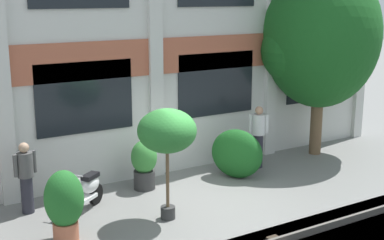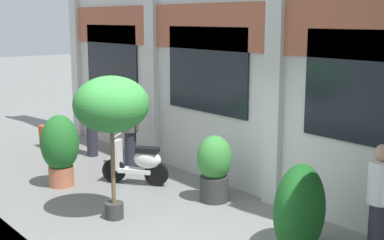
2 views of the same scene
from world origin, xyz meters
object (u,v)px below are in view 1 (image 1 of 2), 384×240
Objects in this scene: potted_plant_glazed_jar at (144,163)px; resident_by_doorway at (258,135)px; broadleaf_tree at (321,39)px; potted_plant_fluted_column at (64,203)px; topiary_hedge at (237,154)px; potted_plant_tall_urn at (167,133)px; scooter_near_curb at (86,191)px; resident_watching_tracks at (26,176)px.

resident_by_doorway reaches higher than potted_plant_glazed_jar.
potted_plant_glazed_jar is (-5.64, -0.01, -2.75)m from broadleaf_tree.
potted_plant_fluted_column is 1.03× the size of topiary_hedge.
potted_plant_fluted_column reaches higher than topiary_hedge.
broadleaf_tree is 6.27m from potted_plant_glazed_jar.
potted_plant_tall_urn is 2.35m from scooter_near_curb.
resident_watching_tracks reaches higher than topiary_hedge.
topiary_hedge is (5.20, -0.50, -0.20)m from resident_watching_tracks.
potted_plant_tall_urn reaches higher than resident_by_doorway.
resident_watching_tracks is (-2.81, -0.00, 0.20)m from potted_plant_glazed_jar.
potted_plant_tall_urn reaches higher than potted_plant_glazed_jar.
resident_watching_tracks reaches higher than scooter_near_curb.
resident_by_doorway reaches higher than potted_plant_fluted_column.
broadleaf_tree is at bearing 0.13° from potted_plant_glazed_jar.
topiary_hedge is (2.77, 1.36, -1.24)m from potted_plant_tall_urn.
potted_plant_fluted_column is 6.17m from resident_by_doorway.
topiary_hedge is at bearing 14.41° from potted_plant_fluted_column.
resident_by_doorway is at bearing 24.80° from potted_plant_tall_urn.
resident_by_doorway is 1.08× the size of resident_watching_tracks.
potted_plant_tall_urn is (-0.38, -1.86, 1.23)m from potted_plant_glazed_jar.
resident_by_doorway is at bearing 148.25° from scooter_near_curb.
scooter_near_curb is at bearing 50.16° from resident_watching_tracks.
topiary_hedge is (4.95, 1.27, -0.14)m from potted_plant_fluted_column.
scooter_near_curb is (-1.69, -0.54, -0.21)m from potted_plant_glazed_jar.
broadleaf_tree is 7.92m from scooter_near_curb.
potted_plant_glazed_jar reaches higher than scooter_near_curb.
scooter_near_curb is 5.11m from resident_by_doorway.
potted_plant_glazed_jar is (2.56, 1.78, -0.14)m from potted_plant_fluted_column.
resident_by_doorway is (3.39, -0.12, 0.27)m from potted_plant_glazed_jar.
resident_by_doorway is (-2.25, -0.13, -2.48)m from broadleaf_tree.
topiary_hedge reaches higher than potted_plant_glazed_jar.
broadleaf_tree is 6.48m from potted_plant_tall_urn.
resident_watching_tracks reaches higher than potted_plant_fluted_column.
potted_plant_fluted_column is at bearing -167.69° from broadleaf_tree.
resident_by_doorway is at bearing 74.61° from resident_watching_tracks.
potted_plant_fluted_column is 1.18× the size of potted_plant_glazed_jar.
broadleaf_tree reaches higher than scooter_near_curb.
broadleaf_tree is at bearing 17.29° from potted_plant_tall_urn.
resident_watching_tracks is (-1.12, 0.54, 0.40)m from scooter_near_curb.
potted_plant_glazed_jar is 2.82m from resident_watching_tracks.
broadleaf_tree is 8.83m from resident_watching_tracks.
potted_plant_glazed_jar is at bearing 75.75° from resident_watching_tracks.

